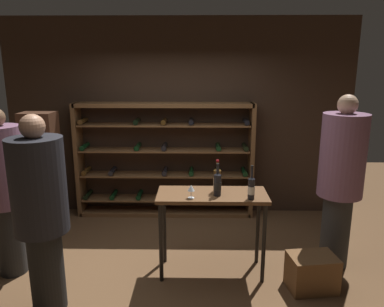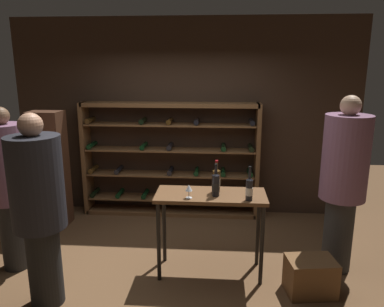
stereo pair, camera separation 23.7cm
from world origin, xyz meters
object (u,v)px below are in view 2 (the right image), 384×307
(person_bystander_red_print, at_px, (8,182))
(wine_rack, at_px, (170,161))
(display_cabinet, at_px, (50,170))
(wine_bottle_gold_foil, at_px, (216,184))
(wine_bottle_black_capsule, at_px, (216,180))
(tasting_table, at_px, (211,205))
(person_guest_plum_blouse, at_px, (39,204))
(person_guest_khaki, at_px, (343,178))
(wine_bottle_red_label, at_px, (249,189))
(wine_glass_stemmed_right, at_px, (189,188))
(wine_crate, at_px, (310,276))

(person_bystander_red_print, bearing_deg, wine_rack, 33.40)
(display_cabinet, bearing_deg, wine_bottle_gold_foil, -26.54)
(wine_bottle_black_capsule, distance_m, wine_bottle_gold_foil, 0.13)
(tasting_table, bearing_deg, wine_rack, 111.80)
(person_guest_plum_blouse, bearing_deg, person_guest_khaki, 140.20)
(wine_bottle_red_label, distance_m, wine_glass_stemmed_right, 0.62)
(person_bystander_red_print, relative_size, wine_bottle_black_capsule, 5.22)
(wine_crate, distance_m, wine_bottle_black_capsule, 1.38)
(wine_bottle_black_capsule, height_order, wine_bottle_gold_foil, wine_bottle_black_capsule)
(person_guest_plum_blouse, bearing_deg, wine_rack, -167.43)
(wine_crate, bearing_deg, person_guest_plum_blouse, -172.43)
(display_cabinet, bearing_deg, wine_rack, 17.72)
(tasting_table, relative_size, wine_crate, 2.49)
(wine_bottle_black_capsule, bearing_deg, person_guest_plum_blouse, -155.76)
(wine_glass_stemmed_right, bearing_deg, tasting_table, 33.42)
(person_bystander_red_print, height_order, wine_bottle_black_capsule, person_bystander_red_print)
(person_guest_khaki, relative_size, display_cabinet, 1.19)
(wine_rack, relative_size, person_guest_khaki, 1.35)
(person_guest_plum_blouse, distance_m, person_guest_khaki, 3.16)
(tasting_table, distance_m, person_bystander_red_print, 2.26)
(wine_rack, height_order, wine_glass_stemmed_right, wine_rack)
(person_guest_plum_blouse, bearing_deg, wine_crate, 131.86)
(wine_bottle_black_capsule, xyz_separation_m, wine_bottle_red_label, (0.34, -0.24, -0.01))
(display_cabinet, relative_size, wine_bottle_gold_foil, 4.75)
(person_bystander_red_print, height_order, person_guest_khaki, person_guest_khaki)
(person_guest_khaki, bearing_deg, wine_bottle_gold_foil, -77.67)
(wine_glass_stemmed_right, bearing_deg, wine_rack, 103.58)
(wine_crate, xyz_separation_m, wine_bottle_gold_foil, (-0.99, 0.26, 0.88))
(person_guest_plum_blouse, distance_m, wine_bottle_red_label, 2.05)
(wine_crate, bearing_deg, wine_bottle_gold_foil, 165.29)
(tasting_table, xyz_separation_m, display_cabinet, (-2.33, 1.12, 0.02))
(display_cabinet, bearing_deg, wine_bottle_black_capsule, -23.88)
(tasting_table, height_order, wine_bottle_black_capsule, wine_bottle_black_capsule)
(person_guest_plum_blouse, bearing_deg, tasting_table, 147.30)
(display_cabinet, height_order, wine_glass_stemmed_right, display_cabinet)
(person_guest_plum_blouse, distance_m, display_cabinet, 1.95)
(person_bystander_red_print, relative_size, person_guest_khaki, 0.94)
(display_cabinet, xyz_separation_m, wine_glass_stemmed_right, (2.10, -1.27, 0.21))
(wine_bottle_gold_foil, bearing_deg, person_guest_plum_blouse, -159.66)
(person_bystander_red_print, relative_size, display_cabinet, 1.11)
(person_guest_khaki, xyz_separation_m, wine_glass_stemmed_right, (-1.67, -0.34, -0.05))
(wine_rack, height_order, wine_crate, wine_rack)
(wine_rack, distance_m, wine_bottle_red_label, 2.12)
(tasting_table, xyz_separation_m, wine_bottle_gold_foil, (0.05, -0.07, 0.25))
(wine_bottle_black_capsule, bearing_deg, wine_crate, -21.74)
(wine_rack, bearing_deg, person_guest_khaki, -34.74)
(display_cabinet, height_order, wine_bottle_gold_foil, display_cabinet)
(person_guest_plum_blouse, bearing_deg, display_cabinet, -123.42)
(wine_glass_stemmed_right, bearing_deg, wine_bottle_red_label, -1.97)
(person_bystander_red_print, relative_size, wine_glass_stemmed_right, 12.71)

